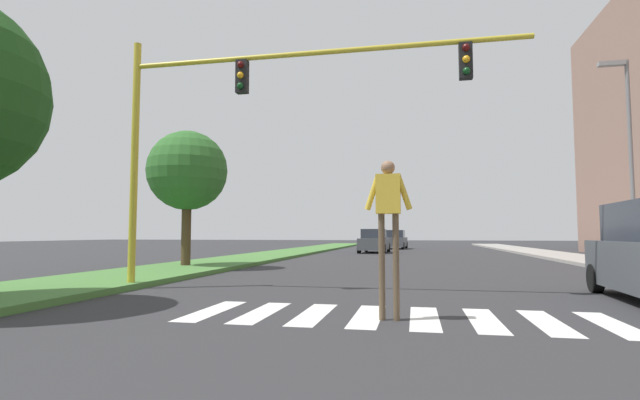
{
  "coord_description": "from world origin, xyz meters",
  "views": [
    {
      "loc": [
        0.32,
        0.99,
        1.33
      ],
      "look_at": [
        -3.47,
        19.7,
        2.71
      ],
      "focal_mm": 26.32,
      "sensor_mm": 36.0,
      "label": 1
    }
  ],
  "objects_px": {
    "traffic_light_gantry": "(242,106)",
    "sedan_midblock": "(374,242)",
    "pedestrian_performer": "(388,213)",
    "tree_mid": "(187,171)",
    "sedan_distant": "(396,240)",
    "street_lamp_right": "(627,143)"
  },
  "relations": [
    {
      "from": "tree_mid",
      "to": "street_lamp_right",
      "type": "distance_m",
      "value": 16.25
    },
    {
      "from": "street_lamp_right",
      "to": "pedestrian_performer",
      "type": "relative_size",
      "value": 3.01
    },
    {
      "from": "street_lamp_right",
      "to": "sedan_midblock",
      "type": "relative_size",
      "value": 1.67
    },
    {
      "from": "traffic_light_gantry",
      "to": "sedan_midblock",
      "type": "distance_m",
      "value": 23.46
    },
    {
      "from": "sedan_distant",
      "to": "sedan_midblock",
      "type": "bearing_deg",
      "value": -97.35
    },
    {
      "from": "traffic_light_gantry",
      "to": "sedan_distant",
      "type": "distance_m",
      "value": 32.24
    },
    {
      "from": "traffic_light_gantry",
      "to": "pedestrian_performer",
      "type": "height_order",
      "value": "traffic_light_gantry"
    },
    {
      "from": "traffic_light_gantry",
      "to": "sedan_midblock",
      "type": "relative_size",
      "value": 2.11
    },
    {
      "from": "pedestrian_performer",
      "to": "sedan_distant",
      "type": "height_order",
      "value": "pedestrian_performer"
    },
    {
      "from": "sedan_distant",
      "to": "tree_mid",
      "type": "bearing_deg",
      "value": -104.85
    },
    {
      "from": "traffic_light_gantry",
      "to": "pedestrian_performer",
      "type": "distance_m",
      "value": 5.43
    },
    {
      "from": "sedan_midblock",
      "to": "sedan_distant",
      "type": "distance_m",
      "value": 8.88
    },
    {
      "from": "tree_mid",
      "to": "sedan_midblock",
      "type": "height_order",
      "value": "tree_mid"
    },
    {
      "from": "tree_mid",
      "to": "traffic_light_gantry",
      "type": "height_order",
      "value": "traffic_light_gantry"
    },
    {
      "from": "pedestrian_performer",
      "to": "sedan_midblock",
      "type": "relative_size",
      "value": 0.56
    },
    {
      "from": "traffic_light_gantry",
      "to": "pedestrian_performer",
      "type": "bearing_deg",
      "value": -39.69
    },
    {
      "from": "traffic_light_gantry",
      "to": "sedan_midblock",
      "type": "xyz_separation_m",
      "value": [
        1.16,
        23.15,
        -3.61
      ]
    },
    {
      "from": "tree_mid",
      "to": "pedestrian_performer",
      "type": "relative_size",
      "value": 2.07
    },
    {
      "from": "traffic_light_gantry",
      "to": "sedan_distant",
      "type": "height_order",
      "value": "traffic_light_gantry"
    },
    {
      "from": "pedestrian_performer",
      "to": "traffic_light_gantry",
      "type": "bearing_deg",
      "value": 140.31
    },
    {
      "from": "tree_mid",
      "to": "pedestrian_performer",
      "type": "distance_m",
      "value": 12.43
    },
    {
      "from": "street_lamp_right",
      "to": "pedestrian_performer",
      "type": "bearing_deg",
      "value": -125.57
    }
  ]
}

